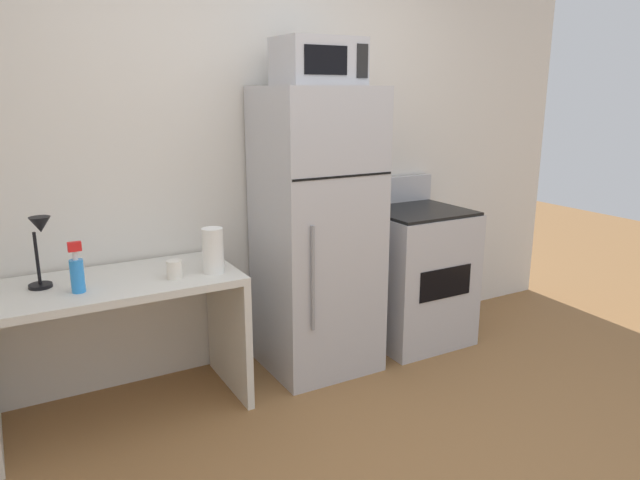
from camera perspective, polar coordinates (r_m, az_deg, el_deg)
wall_back_white at (r=3.67m, az=-5.96°, el=8.33°), size 5.00×0.10×2.60m
desk at (r=3.21m, az=-19.24°, el=-7.47°), size 1.25×0.62×0.75m
desk_lamp at (r=3.09m, az=-25.70°, el=0.00°), size 0.14×0.12×0.35m
coffee_mug at (r=3.07m, az=-14.05°, el=-2.81°), size 0.08×0.08×0.09m
paper_towel_roll at (r=3.10m, az=-10.42°, el=-1.02°), size 0.11×0.11×0.24m
spray_bottle at (r=2.99m, az=-22.67°, el=-2.93°), size 0.06×0.06×0.25m
refrigerator at (r=3.50m, az=-0.32°, el=0.73°), size 0.64×0.62×1.71m
microwave at (r=3.39m, az=-0.16°, el=17.05°), size 0.46×0.35×0.26m
oven_range at (r=4.03m, az=9.28°, el=-3.37°), size 0.64×0.61×1.10m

